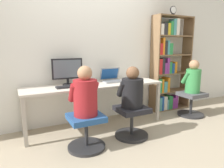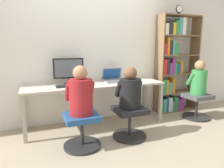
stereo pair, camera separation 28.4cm
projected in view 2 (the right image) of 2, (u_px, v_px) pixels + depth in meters
ground_plane at (102, 131)px, 3.11m from camera, size 14.00×14.00×0.00m
wall_back at (90, 47)px, 3.44m from camera, size 10.00×0.05×2.60m
desk at (96, 88)px, 3.24m from camera, size 2.27×0.56×0.70m
desktop_monitor at (69, 70)px, 3.19m from camera, size 0.48×0.17×0.42m
laptop at (114, 79)px, 3.45m from camera, size 0.36×0.30×0.23m
keyboard at (70, 86)px, 3.03m from camera, size 0.43×0.15×0.03m
computer_mouse_by_keyboard at (89, 84)px, 3.12m from camera, size 0.07×0.09×0.03m
office_chair_left at (82, 129)px, 2.59m from camera, size 0.49×0.49×0.45m
office_chair_right at (130, 121)px, 2.87m from camera, size 0.49×0.49×0.45m
person_at_monitor at (81, 94)px, 2.51m from camera, size 0.37×0.31×0.63m
person_at_laptop at (130, 91)px, 2.79m from camera, size 0.37×0.31×0.58m
bookshelf at (173, 67)px, 3.92m from camera, size 0.88×0.27×1.89m
desk_clock at (179, 9)px, 3.68m from camera, size 0.15×0.03×0.17m
office_chair_side at (197, 105)px, 3.66m from camera, size 0.49×0.49×0.45m
person_near_shelf at (199, 80)px, 3.58m from camera, size 0.33×0.29×0.61m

